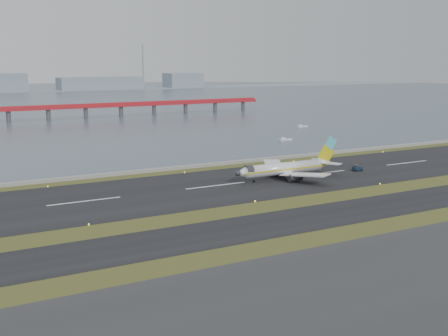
# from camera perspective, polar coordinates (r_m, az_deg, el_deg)

# --- Properties ---
(ground) EXTENTS (1000.00, 1000.00, 0.00)m
(ground) POSITION_cam_1_polar(r_m,az_deg,el_deg) (144.62, 4.75, -4.11)
(ground) COLOR #364217
(ground) RESTS_ON ground
(apron_strip) EXTENTS (1000.00, 50.00, 0.10)m
(apron_strip) POSITION_cam_1_polar(r_m,az_deg,el_deg) (105.54, 21.72, -10.59)
(apron_strip) COLOR #313033
(apron_strip) RESTS_ON ground
(taxiway_strip) EXTENTS (1000.00, 18.00, 0.10)m
(taxiway_strip) POSITION_cam_1_polar(r_m,az_deg,el_deg) (135.14, 7.56, -5.22)
(taxiway_strip) COLOR black
(taxiway_strip) RESTS_ON ground
(runway_strip) EXTENTS (1000.00, 45.00, 0.10)m
(runway_strip) POSITION_cam_1_polar(r_m,az_deg,el_deg) (169.68, -0.84, -1.82)
(runway_strip) COLOR black
(runway_strip) RESTS_ON ground
(seawall) EXTENTS (1000.00, 2.50, 1.00)m
(seawall) POSITION_cam_1_polar(r_m,az_deg,el_deg) (196.06, -4.95, 0.00)
(seawall) COLOR gray
(seawall) RESTS_ON ground
(bay_water) EXTENTS (1400.00, 800.00, 1.30)m
(bay_water) POSITION_cam_1_polar(r_m,az_deg,el_deg) (582.71, -21.19, 6.45)
(bay_water) COLOR #4D5B6E
(bay_water) RESTS_ON ground
(red_pier) EXTENTS (260.00, 5.00, 10.20)m
(red_pier) POSITION_cam_1_polar(r_m,az_deg,el_deg) (380.25, -13.88, 6.01)
(red_pier) COLOR red
(red_pier) RESTS_ON ground
(airliner) EXTENTS (38.52, 32.89, 12.80)m
(airliner) POSITION_cam_1_polar(r_m,az_deg,el_deg) (180.45, 6.44, -0.02)
(airliner) COLOR white
(airliner) RESTS_ON ground
(pushback_tug) EXTENTS (3.46, 2.17, 2.15)m
(pushback_tug) POSITION_cam_1_polar(r_m,az_deg,el_deg) (197.56, 13.38, -0.01)
(pushback_tug) COLOR #142437
(pushback_tug) RESTS_ON ground
(workboat_near) EXTENTS (6.54, 2.15, 1.58)m
(workboat_near) POSITION_cam_1_polar(r_m,az_deg,el_deg) (268.21, 6.22, 2.90)
(workboat_near) COLOR silver
(workboat_near) RESTS_ON ground
(workboat_far) EXTENTS (6.48, 2.16, 1.56)m
(workboat_far) POSITION_cam_1_polar(r_m,az_deg,el_deg) (323.61, 7.91, 4.22)
(workboat_far) COLOR silver
(workboat_far) RESTS_ON ground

